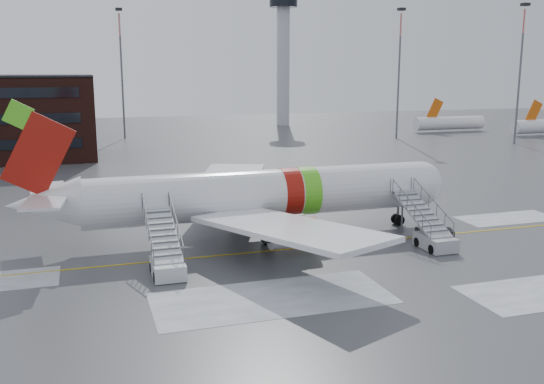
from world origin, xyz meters
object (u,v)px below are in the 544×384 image
object	(u,v)px
airliner	(253,195)
airstair_aft	(166,257)
pushback_tug	(432,230)
airstair_fwd	(430,233)

from	to	relation	value
airliner	airstair_aft	bearing A→B (deg)	-140.07
airstair_aft	pushback_tug	size ratio (longest dim) A/B	2.49
airstair_aft	pushback_tug	distance (m)	21.18
airstair_fwd	pushback_tug	world-z (taller)	airstair_fwd
pushback_tug	airliner	bearing A→B (deg)	159.98
airliner	airstair_fwd	world-z (taller)	airliner
airliner	pushback_tug	bearing A→B (deg)	-20.02
airstair_fwd	pushback_tug	bearing A→B (deg)	53.06
airstair_fwd	airliner	bearing A→B (deg)	151.48
airstair_fwd	pushback_tug	size ratio (longest dim) A/B	2.49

